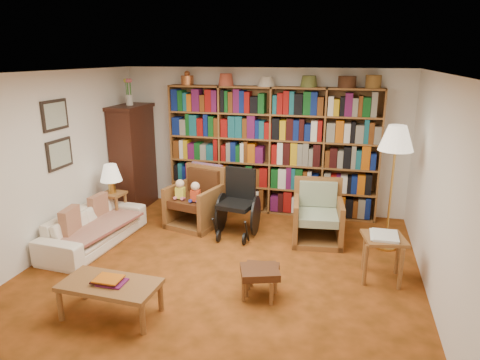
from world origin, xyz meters
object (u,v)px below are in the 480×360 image
(side_table_papers, at_px, (384,244))
(footstool_a, at_px, (260,274))
(coffee_table, at_px, (110,287))
(armchair_sage, at_px, (318,217))
(sofa, at_px, (94,228))
(footstool_b, at_px, (262,272))
(armchair_leather, at_px, (197,201))
(wheelchair, at_px, (238,205))
(side_table_lamp, at_px, (113,202))
(floor_lamp, at_px, (396,143))

(side_table_papers, distance_m, footstool_a, 1.60)
(coffee_table, bearing_deg, armchair_sage, 52.52)
(sofa, distance_m, footstool_b, 2.76)
(armchair_leather, xyz_separation_m, coffee_table, (0.01, -2.73, -0.05))
(wheelchair, xyz_separation_m, footstool_a, (0.71, -1.76, -0.17))
(side_table_lamp, xyz_separation_m, wheelchair, (2.04, 0.21, 0.07))
(side_table_lamp, xyz_separation_m, armchair_sage, (3.27, 0.29, -0.05))
(side_table_lamp, relative_size, armchair_leather, 0.58)
(side_table_lamp, bearing_deg, armchair_sage, 5.01)
(sofa, height_order, floor_lamp, floor_lamp)
(sofa, relative_size, wheelchair, 1.75)
(footstool_a, distance_m, coffee_table, 1.64)
(sofa, relative_size, armchair_sage, 1.98)
(floor_lamp, bearing_deg, footstool_a, -130.56)
(footstool_b, distance_m, coffee_table, 1.69)
(armchair_sage, distance_m, wheelchair, 1.24)
(footstool_a, xyz_separation_m, footstool_b, (0.01, 0.08, -0.02))
(wheelchair, bearing_deg, side_table_lamp, -174.13)
(armchair_sage, xyz_separation_m, side_table_papers, (0.87, -1.05, 0.13))
(footstool_b, bearing_deg, floor_lamp, 48.16)
(side_table_lamp, height_order, wheelchair, wheelchair)
(wheelchair, bearing_deg, armchair_sage, 3.58)
(armchair_sage, distance_m, side_table_papers, 1.37)
(armchair_leather, xyz_separation_m, armchair_sage, (1.99, -0.15, -0.05))
(wheelchair, bearing_deg, footstool_b, -66.76)
(armchair_leather, distance_m, footstool_b, 2.41)
(sofa, bearing_deg, footstool_a, -103.55)
(side_table_lamp, xyz_separation_m, footstool_b, (2.76, -1.46, -0.12))
(footstool_a, bearing_deg, armchair_sage, 74.32)
(armchair_leather, distance_m, side_table_papers, 3.10)
(footstool_a, bearing_deg, wheelchair, 112.07)
(footstool_a, xyz_separation_m, coffee_table, (-1.46, -0.75, 0.04))
(sofa, height_order, coffee_table, sofa)
(side_table_lamp, distance_m, footstool_b, 3.13)
(side_table_lamp, distance_m, armchair_leather, 1.36)
(footstool_b, height_order, coffee_table, coffee_table)
(side_table_papers, relative_size, footstool_a, 1.16)
(armchair_leather, distance_m, wheelchair, 0.80)
(side_table_lamp, relative_size, wheelchair, 0.55)
(side_table_lamp, height_order, armchair_sage, armchair_sage)
(side_table_lamp, xyz_separation_m, footstool_a, (2.76, -1.55, -0.10))
(armchair_sage, distance_m, floor_lamp, 1.56)
(side_table_lamp, height_order, floor_lamp, floor_lamp)
(side_table_lamp, distance_m, footstool_a, 3.16)
(armchair_sage, height_order, coffee_table, armchair_sage)
(sofa, bearing_deg, footstool_b, -101.85)
(coffee_table, bearing_deg, floor_lamp, 40.17)
(wheelchair, distance_m, footstool_b, 1.83)
(wheelchair, xyz_separation_m, coffee_table, (-0.75, -2.50, -0.12))
(floor_lamp, bearing_deg, wheelchair, -179.89)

